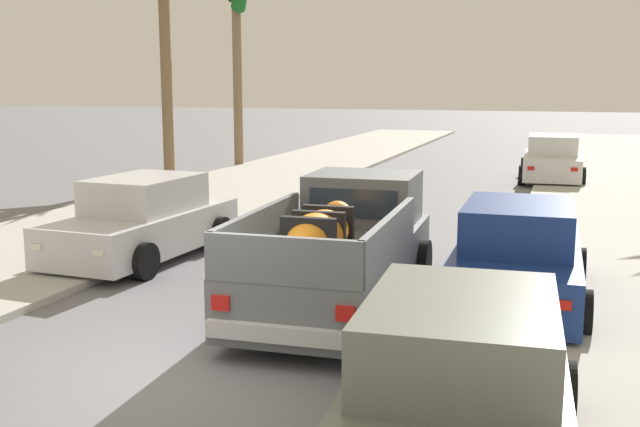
{
  "coord_description": "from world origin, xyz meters",
  "views": [
    {
      "loc": [
        4.19,
        -7.25,
        3.28
      ],
      "look_at": [
        0.42,
        4.06,
        1.2
      ],
      "focal_mm": 42.67,
      "sensor_mm": 36.0,
      "label": 1
    }
  ],
  "objects_px": {
    "car_left_near": "(552,160)",
    "car_left_far": "(518,258)",
    "car_right_mid": "(144,221)",
    "car_left_mid": "(458,397)",
    "pickup_truck": "(341,251)"
  },
  "relations": [
    {
      "from": "car_left_mid",
      "to": "car_left_far",
      "type": "distance_m",
      "value": 5.32
    },
    {
      "from": "car_left_near",
      "to": "car_right_mid",
      "type": "xyz_separation_m",
      "value": [
        -6.88,
        -14.03,
        0.0
      ]
    },
    {
      "from": "car_left_near",
      "to": "car_left_mid",
      "type": "relative_size",
      "value": 0.99
    },
    {
      "from": "car_left_mid",
      "to": "car_right_mid",
      "type": "bearing_deg",
      "value": 137.43
    },
    {
      "from": "car_left_near",
      "to": "car_left_far",
      "type": "relative_size",
      "value": 1.01
    },
    {
      "from": "car_right_mid",
      "to": "car_left_far",
      "type": "bearing_deg",
      "value": -7.24
    },
    {
      "from": "car_right_mid",
      "to": "car_left_far",
      "type": "height_order",
      "value": "same"
    },
    {
      "from": "car_left_near",
      "to": "car_left_far",
      "type": "bearing_deg",
      "value": -90.18
    },
    {
      "from": "car_right_mid",
      "to": "car_left_far",
      "type": "xyz_separation_m",
      "value": [
        6.83,
        -0.87,
        0.0
      ]
    },
    {
      "from": "car_right_mid",
      "to": "car_left_near",
      "type": "bearing_deg",
      "value": 63.89
    },
    {
      "from": "car_left_mid",
      "to": "car_right_mid",
      "type": "distance_m",
      "value": 9.14
    },
    {
      "from": "car_left_mid",
      "to": "car_right_mid",
      "type": "xyz_separation_m",
      "value": [
        -6.73,
        6.19,
        0.0
      ]
    },
    {
      "from": "car_left_near",
      "to": "pickup_truck",
      "type": "bearing_deg",
      "value": -99.08
    },
    {
      "from": "car_left_mid",
      "to": "car_right_mid",
      "type": "height_order",
      "value": "same"
    },
    {
      "from": "pickup_truck",
      "to": "car_left_near",
      "type": "xyz_separation_m",
      "value": [
        2.51,
        15.72,
        -0.1
      ]
    }
  ]
}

